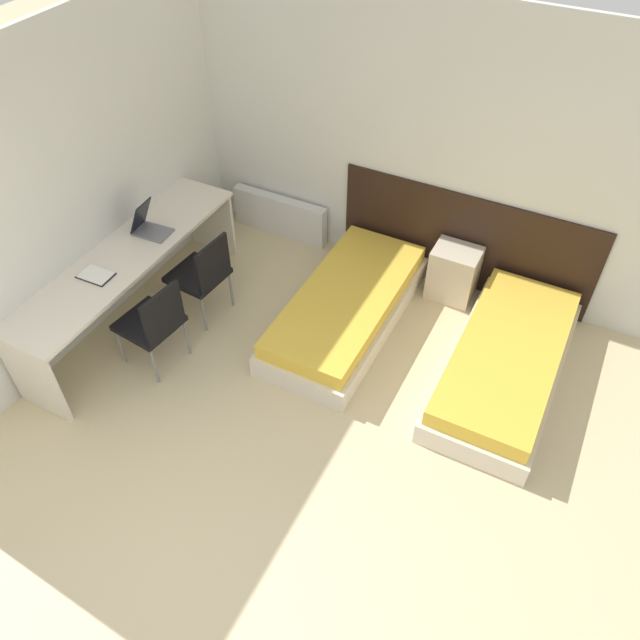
% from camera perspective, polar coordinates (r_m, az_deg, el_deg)
% --- Properties ---
extents(ground_plane, '(20.00, 20.00, 0.00)m').
position_cam_1_polar(ground_plane, '(4.71, -12.04, -20.42)').
color(ground_plane, beige).
extents(wall_back, '(5.22, 0.05, 2.70)m').
position_cam_1_polar(wall_back, '(5.98, 7.63, 15.62)').
color(wall_back, silver).
rests_on(wall_back, ground_plane).
extents(wall_left, '(0.05, 4.66, 2.70)m').
position_cam_1_polar(wall_left, '(5.71, -20.75, 11.54)').
color(wall_left, silver).
rests_on(wall_left, ground_plane).
extents(headboard_panel, '(2.51, 0.03, 1.03)m').
position_cam_1_polar(headboard_panel, '(6.24, 13.03, 6.96)').
color(headboard_panel, black).
rests_on(headboard_panel, ground_plane).
extents(bed_near_window, '(0.90, 2.01, 0.37)m').
position_cam_1_polar(bed_near_window, '(5.86, 2.42, 1.13)').
color(bed_near_window, beige).
rests_on(bed_near_window, ground_plane).
extents(bed_near_door, '(0.90, 2.01, 0.37)m').
position_cam_1_polar(bed_near_door, '(5.60, 16.58, -3.78)').
color(bed_near_door, beige).
rests_on(bed_near_door, ground_plane).
extents(nightstand, '(0.44, 0.35, 0.55)m').
position_cam_1_polar(nightstand, '(6.22, 12.11, 4.22)').
color(nightstand, beige).
rests_on(nightstand, ground_plane).
extents(radiator, '(1.10, 0.12, 0.45)m').
position_cam_1_polar(radiator, '(6.95, -3.68, 9.51)').
color(radiator, silver).
rests_on(radiator, ground_plane).
extents(desk, '(0.61, 2.52, 0.78)m').
position_cam_1_polar(desk, '(5.87, -17.09, 4.65)').
color(desk, beige).
rests_on(desk, ground_plane).
extents(chair_near_laptop, '(0.50, 0.50, 0.89)m').
position_cam_1_polar(chair_near_laptop, '(5.84, -10.70, 4.29)').
color(chair_near_laptop, black).
rests_on(chair_near_laptop, ground_plane).
extents(chair_near_notebook, '(0.52, 0.52, 0.89)m').
position_cam_1_polar(chair_near_notebook, '(5.45, -14.99, -0.09)').
color(chair_near_notebook, black).
rests_on(chair_near_notebook, ground_plane).
extents(laptop, '(0.35, 0.25, 0.32)m').
position_cam_1_polar(laptop, '(5.94, -15.40, 8.26)').
color(laptop, slate).
rests_on(laptop, desk).
extents(open_notebook, '(0.30, 0.20, 0.02)m').
position_cam_1_polar(open_notebook, '(5.61, -19.82, 3.89)').
color(open_notebook, black).
rests_on(open_notebook, desk).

